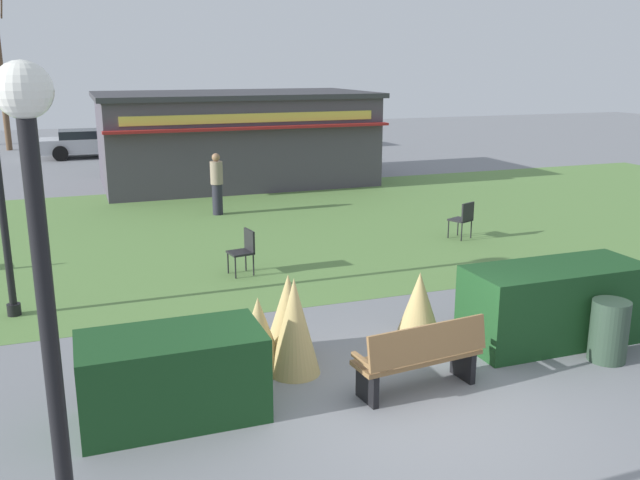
# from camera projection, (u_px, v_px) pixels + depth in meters

# --- Properties ---
(ground_plane) EXTENTS (80.00, 80.00, 0.00)m
(ground_plane) POSITION_uv_depth(u_px,v_px,m) (424.00, 409.00, 8.29)
(ground_plane) COLOR slate
(lawn_patch) EXTENTS (36.00, 12.00, 0.01)m
(lawn_patch) POSITION_uv_depth(u_px,v_px,m) (236.00, 229.00, 17.24)
(lawn_patch) COLOR #5B8442
(lawn_patch) RESTS_ON ground_plane
(park_bench) EXTENTS (1.75, 0.71, 0.95)m
(park_bench) POSITION_uv_depth(u_px,v_px,m) (421.00, 357.00, 8.61)
(park_bench) COLOR olive
(park_bench) RESTS_ON ground_plane
(hedge_left) EXTENTS (2.11, 1.10, 1.03)m
(hedge_left) POSITION_uv_depth(u_px,v_px,m) (173.00, 376.00, 7.99)
(hedge_left) COLOR #19421E
(hedge_left) RESTS_ON ground_plane
(hedge_right) EXTENTS (2.72, 1.10, 1.17)m
(hedge_right) POSITION_uv_depth(u_px,v_px,m) (554.00, 304.00, 10.19)
(hedge_right) COLOR #19421E
(hedge_right) RESTS_ON ground_plane
(ornamental_grass_behind_left) EXTENTS (0.70, 0.70, 1.05)m
(ornamental_grass_behind_left) POSITION_uv_depth(u_px,v_px,m) (258.00, 334.00, 9.21)
(ornamental_grass_behind_left) COLOR tan
(ornamental_grass_behind_left) RESTS_ON ground_plane
(ornamental_grass_behind_right) EXTENTS (0.71, 0.71, 1.05)m
(ornamental_grass_behind_right) POSITION_uv_depth(u_px,v_px,m) (419.00, 306.00, 10.26)
(ornamental_grass_behind_right) COLOR tan
(ornamental_grass_behind_right) RESTS_ON ground_plane
(ornamental_grass_behind_center) EXTENTS (0.75, 0.75, 1.20)m
(ornamental_grass_behind_center) POSITION_uv_depth(u_px,v_px,m) (288.00, 315.00, 9.68)
(ornamental_grass_behind_center) COLOR tan
(ornamental_grass_behind_center) RESTS_ON ground_plane
(ornamental_grass_behind_far) EXTENTS (0.69, 0.69, 1.34)m
(ornamental_grass_behind_far) POSITION_uv_depth(u_px,v_px,m) (294.00, 326.00, 9.10)
(ornamental_grass_behind_far) COLOR tan
(ornamental_grass_behind_far) RESTS_ON ground_plane
(lamppost_near) EXTENTS (0.36, 0.36, 4.08)m
(lamppost_near) POSITION_uv_depth(u_px,v_px,m) (45.00, 296.00, 4.50)
(lamppost_near) COLOR black
(lamppost_near) RESTS_ON ground_plane
(trash_bin) EXTENTS (0.52, 0.52, 0.88)m
(trash_bin) POSITION_uv_depth(u_px,v_px,m) (609.00, 331.00, 9.54)
(trash_bin) COLOR #2D4233
(trash_bin) RESTS_ON ground_plane
(food_kiosk) EXTENTS (9.16, 5.43, 3.08)m
(food_kiosk) POSITION_uv_depth(u_px,v_px,m) (235.00, 138.00, 23.59)
(food_kiosk) COLOR #47424C
(food_kiosk) RESTS_ON ground_plane
(cafe_chair_west) EXTENTS (0.51, 0.51, 0.89)m
(cafe_chair_west) POSITION_uv_depth(u_px,v_px,m) (245.00, 248.00, 13.45)
(cafe_chair_west) COLOR black
(cafe_chair_west) RESTS_ON ground_plane
(cafe_chair_center) EXTENTS (0.58, 0.58, 0.89)m
(cafe_chair_center) POSITION_uv_depth(u_px,v_px,m) (464.00, 217.00, 16.14)
(cafe_chair_center) COLOR black
(cafe_chair_center) RESTS_ON ground_plane
(person_strolling) EXTENTS (0.34, 0.34, 1.69)m
(person_strolling) POSITION_uv_depth(u_px,v_px,m) (217.00, 184.00, 18.66)
(person_strolling) COLOR #23232D
(person_strolling) RESTS_ON ground_plane
(parked_car_west_slot) EXTENTS (4.21, 2.07, 1.20)m
(parked_car_west_slot) POSITION_uv_depth(u_px,v_px,m) (90.00, 142.00, 30.20)
(parked_car_west_slot) COLOR #B7BABF
(parked_car_west_slot) RESTS_ON ground_plane
(parked_car_center_slot) EXTENTS (4.34, 2.33, 1.20)m
(parked_car_center_slot) POSITION_uv_depth(u_px,v_px,m) (214.00, 138.00, 32.03)
(parked_car_center_slot) COLOR maroon
(parked_car_center_slot) RESTS_ON ground_plane
(parked_car_east_slot) EXTENTS (4.30, 2.25, 1.20)m
(parked_car_east_slot) POSITION_uv_depth(u_px,v_px,m) (318.00, 134.00, 33.74)
(parked_car_east_slot) COLOR black
(parked_car_east_slot) RESTS_ON ground_plane
(tree_left_bg) EXTENTS (0.91, 0.96, 7.13)m
(tree_left_bg) POSITION_uv_depth(u_px,v_px,m) (2.00, 81.00, 31.95)
(tree_left_bg) COLOR brown
(tree_left_bg) RESTS_ON ground_plane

